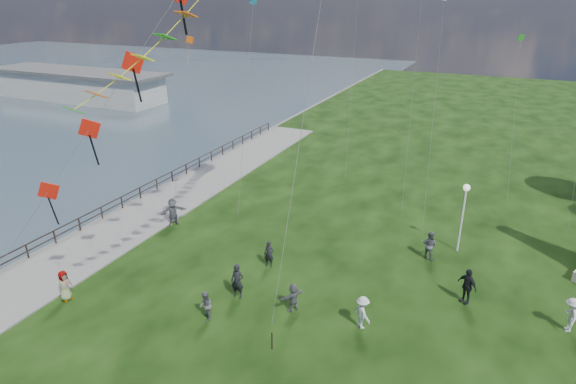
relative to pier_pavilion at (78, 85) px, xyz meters
The scene contains 15 objects.
waterfront 49.44m from the pier_pavilion, 41.92° to the right, with size 200.00×200.00×1.51m.
pier_pavilion is the anchor object (origin of this frame).
lamppost 64.57m from the pier_pavilion, 23.96° to the right, with size 0.41×0.41×4.43m.
person_0 60.96m from the pier_pavilion, 36.36° to the right, with size 0.70×0.46×1.92m, color black.
person_1 61.98m from the pier_pavilion, 38.31° to the right, with size 0.75×0.46×1.54m, color #595960.
person_2 66.26m from the pier_pavilion, 32.77° to the right, with size 1.09×0.56×1.68m, color silver.
person_5 50.91m from the pier_pavilion, 36.83° to the right, with size 1.80×0.78×1.94m, color #595960.
person_6 59.06m from the pier_pavilion, 33.61° to the right, with size 0.58×0.38×1.59m, color black.
person_7 63.90m from the pier_pavilion, 25.86° to the right, with size 0.87×0.54×1.79m, color #595960.
person_8 72.13m from the pier_pavilion, 26.36° to the right, with size 1.13×0.58×1.75m, color silver.
person_9 67.82m from the pier_pavilion, 27.82° to the right, with size 1.14×0.58×1.95m, color black.
person_10 57.39m from the pier_pavilion, 44.26° to the right, with size 0.83×0.51×1.69m, color #595960.
person_11 63.38m from the pier_pavilion, 34.58° to the right, with size 1.39×0.60×1.50m, color #595960.
red_kite_train 60.44m from the pier_pavilion, 39.01° to the right, with size 12.69×9.35×20.93m.
small_kites 58.85m from the pier_pavilion, 19.33° to the right, with size 31.42×17.34×24.71m.
Camera 1 is at (8.32, -12.40, 14.76)m, focal length 30.00 mm.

